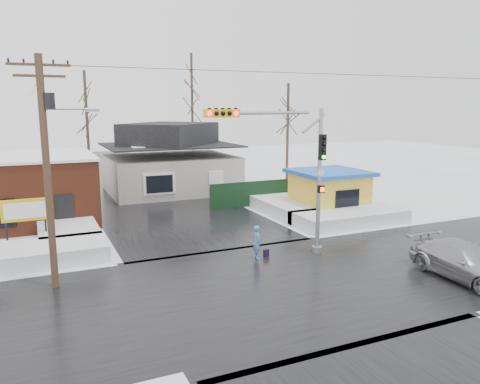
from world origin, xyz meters
name	(u,v)px	position (x,y,z in m)	size (l,w,h in m)	color
ground	(274,286)	(0.00, 0.00, 0.00)	(120.00, 120.00, 0.00)	white
road_ns	(274,286)	(0.00, 0.00, 0.01)	(10.00, 120.00, 0.02)	black
road_ew	(274,286)	(0.00, 0.00, 0.01)	(120.00, 10.00, 0.02)	black
snowbank_nw	(28,255)	(-9.00, 7.00, 0.40)	(7.00, 3.00, 0.80)	white
snowbank_ne	(350,217)	(9.00, 7.00, 0.40)	(7.00, 3.00, 0.80)	white
snowbank_nside_w	(66,225)	(-7.00, 12.00, 0.40)	(3.00, 8.00, 0.80)	white
snowbank_nside_e	(281,204)	(7.00, 12.00, 0.40)	(3.00, 8.00, 0.80)	white
traffic_signal	(291,163)	(2.43, 2.97, 4.54)	(6.05, 0.68, 7.00)	gray
utility_pole	(48,159)	(-7.93, 3.50, 5.11)	(3.15, 0.44, 9.00)	#382619
marquee_sign	(25,212)	(-9.00, 9.49, 1.92)	(2.20, 0.21, 2.55)	black
house	(170,160)	(2.00, 22.00, 2.62)	(10.40, 8.40, 5.76)	#B0A99F
kiosk	(329,191)	(9.50, 9.99, 1.46)	(4.60, 4.60, 2.88)	yellow
fence	(262,193)	(6.50, 14.00, 0.90)	(8.00, 0.12, 1.80)	black
tree_far_left	(85,95)	(-4.00, 26.00, 7.95)	(3.00, 3.00, 10.00)	#332821
tree_far_mid	(192,80)	(6.00, 28.00, 9.54)	(3.00, 3.00, 12.00)	#332821
tree_far_right	(288,105)	(12.00, 20.00, 7.16)	(3.00, 3.00, 9.00)	#332821
pedestrian	(257,242)	(0.90, 3.37, 0.79)	(0.58, 0.38, 1.58)	#4381BD
car	(465,262)	(7.61, -2.54, 0.73)	(2.05, 5.05, 1.46)	#A8A9AF
shopping_bag	(266,253)	(1.40, 3.40, 0.17)	(0.28, 0.12, 0.35)	black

